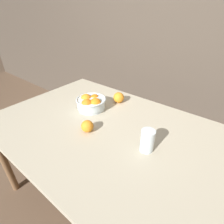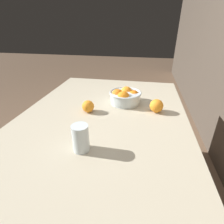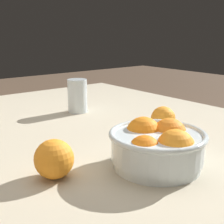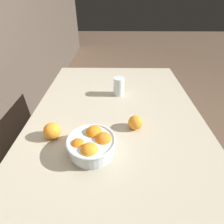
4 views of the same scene
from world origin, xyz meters
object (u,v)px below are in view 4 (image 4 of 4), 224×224
Objects in this scene: fruit_bowl at (92,144)px; juice_glass at (119,87)px; orange_loose_near_bowl at (135,122)px; orange_loose_front at (52,131)px.

juice_glass is at bearing -13.67° from fruit_bowl.
juice_glass is 1.65× the size of orange_loose_near_bowl.
juice_glass is (0.52, -0.13, 0.01)m from fruit_bowl.
orange_loose_front is at bearing 65.11° from fruit_bowl.
orange_loose_front is (-0.07, 0.41, 0.00)m from orange_loose_near_bowl.
juice_glass is 1.49× the size of orange_loose_front.
fruit_bowl is 1.75× the size of juice_glass.
fruit_bowl is at bearing -114.89° from orange_loose_front.
orange_loose_near_bowl is at bearing -50.52° from fruit_bowl.
juice_glass is at bearing 12.74° from orange_loose_near_bowl.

